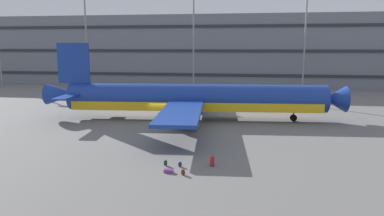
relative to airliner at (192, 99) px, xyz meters
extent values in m
plane|color=slate|center=(-4.23, -1.45, -2.88)|extent=(600.00, 600.00, 0.00)
cube|color=slate|center=(-4.23, 49.50, 5.88)|extent=(179.88, 20.20, 17.52)
cube|color=#2D2D33|center=(-4.23, 39.29, 0.04)|extent=(178.08, 0.24, 0.70)
cube|color=#2D2D33|center=(-4.23, 39.29, 5.88)|extent=(178.08, 0.24, 0.70)
cube|color=#2D2D33|center=(-4.23, 39.29, 11.72)|extent=(178.08, 0.24, 0.70)
cylinder|color=navy|center=(0.41, 0.03, 0.18)|extent=(34.88, 6.21, 3.66)
cube|color=yellow|center=(0.41, 0.03, -0.82)|extent=(33.49, 6.03, 1.17)
cone|color=navy|center=(18.72, 1.39, 0.18)|extent=(3.17, 3.68, 3.47)
cone|color=navy|center=(-18.16, -1.34, 0.46)|extent=(4.59, 3.24, 2.92)
cube|color=navy|center=(-16.29, -1.21, 4.75)|extent=(4.40, 0.68, 5.48)
cube|color=navy|center=(-16.15, 2.29, 0.64)|extent=(2.20, 5.60, 0.20)
cube|color=navy|center=(-15.64, -4.64, 0.64)|extent=(2.20, 5.60, 0.20)
cube|color=navy|center=(-1.26, 9.05, -0.09)|extent=(5.46, 14.86, 0.36)
cube|color=navy|center=(0.09, -9.13, -0.09)|extent=(5.46, 14.86, 0.36)
cylinder|color=#9E9EA3|center=(-0.56, 6.47, -1.40)|extent=(2.76, 2.20, 2.01)
cylinder|color=#9E9EA3|center=(0.39, -6.48, -1.40)|extent=(2.76, 2.20, 2.01)
cylinder|color=black|center=(13.56, 1.00, -2.43)|extent=(0.92, 0.42, 0.90)
cylinder|color=slate|center=(13.56, 1.00, -1.81)|extent=(0.20, 0.20, 1.23)
cylinder|color=black|center=(-1.08, 1.48, -2.43)|extent=(0.92, 0.42, 0.90)
cylinder|color=slate|center=(-1.08, 1.48, -1.81)|extent=(0.20, 0.20, 1.23)
cylinder|color=black|center=(-0.86, -1.62, -2.43)|extent=(0.92, 0.42, 0.90)
cylinder|color=slate|center=(-0.86, -1.62, -1.81)|extent=(0.20, 0.20, 1.23)
cylinder|color=gray|center=(-30.18, 32.84, 7.61)|extent=(0.36, 0.36, 20.97)
cylinder|color=gray|center=(-4.62, 32.84, 8.08)|extent=(0.36, 0.36, 21.92)
cylinder|color=gray|center=(19.60, 32.84, 8.38)|extent=(0.36, 0.36, 22.52)
cube|color=#B21E23|center=(4.40, -18.26, -2.45)|extent=(0.40, 0.45, 0.76)
cylinder|color=#333338|center=(4.52, -18.32, -2.01)|extent=(0.02, 0.02, 0.13)
cylinder|color=#333338|center=(4.43, -18.13, -2.01)|extent=(0.02, 0.02, 0.13)
cube|color=black|center=(4.47, -18.22, -1.94)|extent=(0.11, 0.19, 0.02)
cylinder|color=black|center=(4.36, -18.44, -2.85)|extent=(0.05, 0.04, 0.05)
cylinder|color=black|center=(4.24, -18.17, -2.85)|extent=(0.05, 0.04, 0.05)
cylinder|color=black|center=(4.56, -18.35, -2.85)|extent=(0.05, 0.04, 0.05)
cylinder|color=black|center=(4.43, -18.08, -2.85)|extent=(0.05, 0.04, 0.05)
cube|color=#72388C|center=(1.10, -20.34, -2.75)|extent=(0.77, 0.50, 0.26)
cube|color=black|center=(0.72, -20.29, -2.75)|extent=(0.06, 0.20, 0.02)
ellipsoid|color=navy|center=(1.74, -18.87, -2.66)|extent=(0.37, 0.32, 0.43)
ellipsoid|color=navy|center=(1.71, -18.77, -2.73)|extent=(0.24, 0.17, 0.19)
torus|color=black|center=(1.76, -18.90, -2.44)|extent=(0.08, 0.04, 0.08)
cube|color=black|center=(1.69, -19.00, -2.66)|extent=(0.04, 0.03, 0.37)
cube|color=black|center=(1.86, -18.94, -2.66)|extent=(0.04, 0.03, 0.37)
ellipsoid|color=#592619|center=(2.34, -20.71, -2.64)|extent=(0.37, 0.40, 0.47)
ellipsoid|color=#592619|center=(2.43, -20.76, -2.71)|extent=(0.21, 0.25, 0.21)
torus|color=black|center=(2.31, -20.69, -2.40)|extent=(0.05, 0.08, 0.08)
cube|color=black|center=(2.30, -20.58, -2.64)|extent=(0.04, 0.04, 0.40)
cube|color=black|center=(2.21, -20.73, -2.64)|extent=(0.04, 0.04, 0.40)
ellipsoid|color=#264C26|center=(0.48, -18.77, -2.64)|extent=(0.38, 0.38, 0.49)
ellipsoid|color=#264C26|center=(0.41, -18.71, -2.71)|extent=(0.23, 0.23, 0.22)
torus|color=black|center=(0.50, -18.79, -2.38)|extent=(0.06, 0.07, 0.08)
cube|color=black|center=(0.48, -18.90, -2.64)|extent=(0.04, 0.04, 0.41)
cube|color=black|center=(0.61, -18.77, -2.64)|extent=(0.04, 0.04, 0.41)
camera|label=1|loc=(6.88, -46.32, 7.14)|focal=32.65mm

